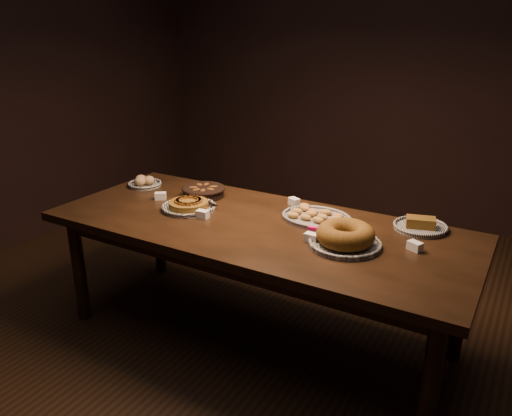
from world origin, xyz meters
The scene contains 9 objects.
ground centered at (0.00, 0.00, 0.00)m, with size 5.00×5.00×0.00m, color black.
buffet_table centered at (0.00, 0.00, 0.68)m, with size 2.40×1.00×0.75m.
apple_tart_plate centered at (-0.47, -0.01, 0.77)m, with size 0.33×0.33×0.06m.
madeleine_platter centered at (0.26, 0.22, 0.77)m, with size 0.41×0.33×0.05m.
bundt_cake_plate centered at (0.54, -0.04, 0.80)m, with size 0.42×0.37×0.11m.
croissant_basket centered at (-0.54, 0.23, 0.79)m, with size 0.35×0.35×0.07m.
bread_roll_plate centered at (-1.02, 0.21, 0.78)m, with size 0.23×0.23×0.07m.
loaf_plate centered at (0.82, 0.38, 0.77)m, with size 0.29×0.29×0.07m.
tent_cards centered at (0.04, 0.07, 0.77)m, with size 1.68×0.52×0.04m.
Camera 1 is at (1.31, -2.25, 1.80)m, focal length 35.00 mm.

